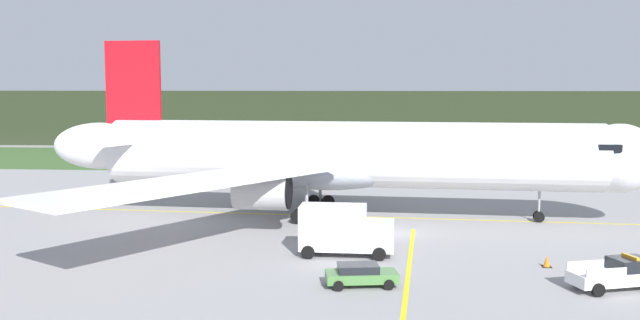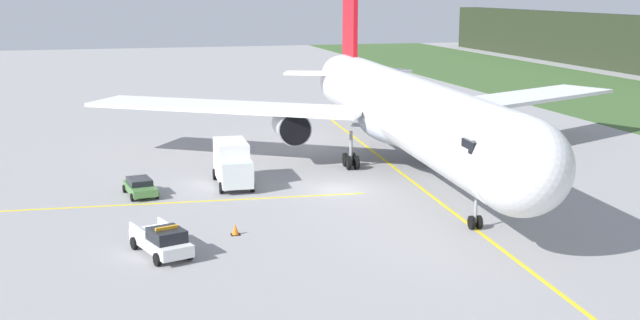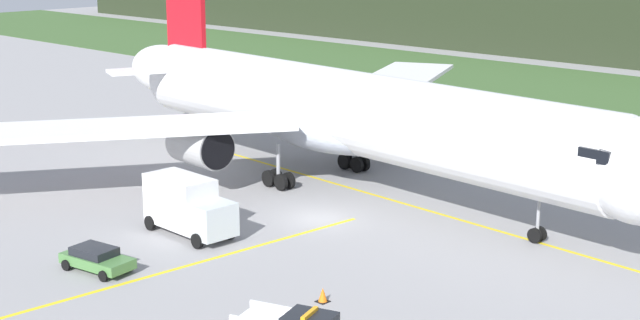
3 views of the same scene
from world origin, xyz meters
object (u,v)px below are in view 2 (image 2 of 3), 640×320
(ops_pickup_truck, at_px, (162,241))
(catering_truck, at_px, (232,163))
(airliner, at_px, (401,110))
(staff_car, at_px, (140,186))
(apron_cone, at_px, (235,229))

(ops_pickup_truck, bearing_deg, catering_truck, 157.46)
(airliner, distance_m, catering_truck, 14.99)
(catering_truck, distance_m, staff_car, 7.49)
(ops_pickup_truck, height_order, apron_cone, ops_pickup_truck)
(airliner, xyz_separation_m, ops_pickup_truck, (17.06, -21.19, -4.44))
(ops_pickup_truck, height_order, staff_car, ops_pickup_truck)
(airliner, relative_size, ops_pickup_truck, 9.64)
(catering_truck, xyz_separation_m, staff_car, (1.40, -7.28, -1.12))
(ops_pickup_truck, bearing_deg, staff_car, -177.57)
(catering_truck, relative_size, apron_cone, 8.72)
(staff_car, height_order, apron_cone, staff_car)
(airliner, relative_size, catering_truck, 8.33)
(apron_cone, bearing_deg, ops_pickup_truck, -58.73)
(airliner, relative_size, apron_cone, 72.64)
(staff_car, xyz_separation_m, apron_cone, (11.74, 5.38, -0.34))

